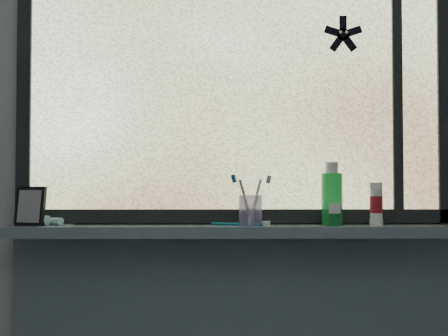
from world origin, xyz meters
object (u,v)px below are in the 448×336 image
cream_tube (376,203)px  mouthwash_bottle (332,194)px  vanity_mirror (30,206)px  toothbrush_cup (251,210)px

cream_tube → mouthwash_bottle: bearing=179.1°
vanity_mirror → mouthwash_bottle: size_ratio=0.74×
toothbrush_cup → vanity_mirror: bearing=179.7°
mouthwash_bottle → vanity_mirror: bearing=-179.8°
toothbrush_cup → mouthwash_bottle: size_ratio=0.58×
toothbrush_cup → mouthwash_bottle: bearing=1.5°
mouthwash_bottle → cream_tube: bearing=-0.9°
toothbrush_cup → mouthwash_bottle: 0.30m
toothbrush_cup → cream_tube: bearing=0.7°
vanity_mirror → toothbrush_cup: bearing=11.8°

